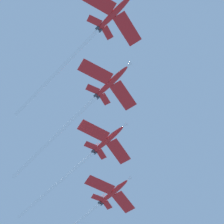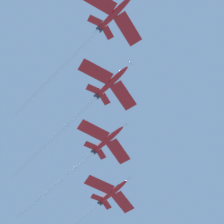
% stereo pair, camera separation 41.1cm
% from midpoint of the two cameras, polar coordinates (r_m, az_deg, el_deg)
% --- Properties ---
extents(jet_lead, '(23.74, 43.15, 8.59)m').
position_cam_midpoint_polar(jet_lead, '(113.73, -2.82, 9.53)').
color(jet_lead, red).
extents(jet_second, '(24.81, 45.86, 8.98)m').
position_cam_midpoint_polar(jet_second, '(121.20, -3.67, 0.35)').
color(jet_second, red).
extents(jet_third, '(25.06, 43.65, 8.51)m').
position_cam_midpoint_polar(jet_third, '(131.57, -3.60, -6.34)').
color(jet_third, red).
extents(jet_fourth, '(22.35, 38.68, 7.74)m').
position_cam_midpoint_polar(jet_fourth, '(141.96, -1.79, -12.04)').
color(jet_fourth, red).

